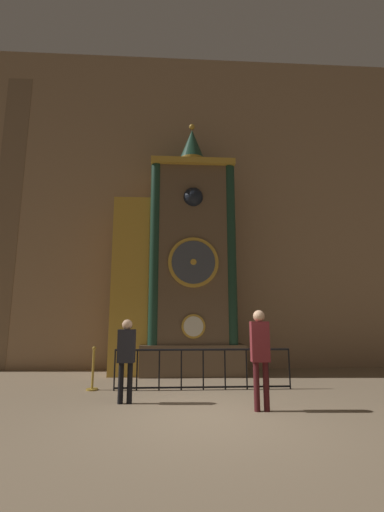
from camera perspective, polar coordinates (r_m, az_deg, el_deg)
The scene contains 7 objects.
ground_plane at distance 6.54m, azimuth 2.76°, elevation -25.23°, with size 28.00×28.00×0.00m, color #847056.
cathedral_back_wall at distance 13.04m, azimuth -0.65°, elevation 8.97°, with size 24.00×0.32×12.04m.
clock_tower at distance 11.21m, azimuth -2.09°, elevation -1.55°, with size 4.10×1.77×8.50m.
railing_fence at distance 8.72m, azimuth 1.89°, elevation -17.97°, with size 4.29×0.05×0.96m.
visitor_near at distance 7.42m, azimuth -10.89°, elevation -15.45°, with size 0.36×0.25×1.66m.
visitor_far at distance 6.83m, azimuth 11.27°, elevation -14.91°, with size 0.35×0.23×1.84m.
stanchion_post at distance 9.03m, azimuth -16.22°, elevation -18.62°, with size 0.28×0.28×1.01m.
Camera 1 is at (-0.65, -6.29, 1.66)m, focal length 24.00 mm.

